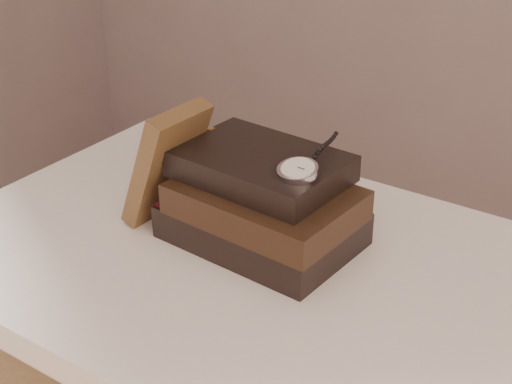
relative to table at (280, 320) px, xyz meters
The scene contains 5 objects.
table is the anchor object (origin of this frame).
book_stack 0.17m from the table, 145.24° to the left, with size 0.28×0.20×0.13m.
journal 0.28m from the table, behind, with size 0.03×0.11×0.19m, color #442D1A.
pocket_watch 0.23m from the table, 70.79° to the left, with size 0.06×0.16×0.02m.
eyeglasses 0.26m from the table, 137.27° to the left, with size 0.12×0.13×0.05m.
Camera 1 is at (0.45, -0.37, 1.31)m, focal length 52.63 mm.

